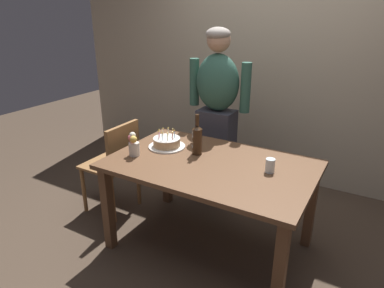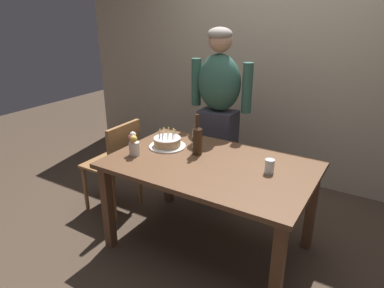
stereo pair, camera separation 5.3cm
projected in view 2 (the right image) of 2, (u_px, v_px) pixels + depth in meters
ground_plane at (209, 245)px, 2.79m from camera, size 10.00×10.00×0.00m
back_wall at (283, 61)px, 3.54m from camera, size 5.20×0.10×2.60m
dining_table at (210, 175)px, 2.55m from camera, size 1.50×0.96×0.74m
birthday_cake at (167, 143)px, 2.80m from camera, size 0.30×0.30×0.15m
water_glass_near at (270, 166)px, 2.34m from camera, size 0.07×0.07×0.10m
wine_bottle at (197, 139)px, 2.63m from camera, size 0.08×0.08×0.32m
flower_vase at (134, 144)px, 2.63m from camera, size 0.10×0.09×0.18m
person_man_bearded at (218, 115)px, 3.19m from camera, size 0.61×0.27×1.66m
dining_chair at (118, 160)px, 3.11m from camera, size 0.42×0.42×0.87m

